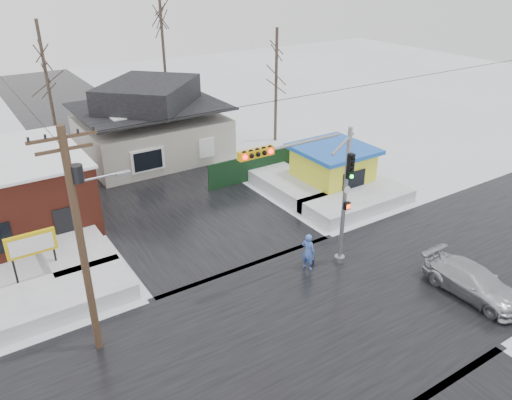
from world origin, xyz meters
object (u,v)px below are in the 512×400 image
marquee_sign (31,245)px  pedestrian (308,252)px  traffic_signal (321,186)px  utility_pole (81,233)px  kiosk (332,168)px  car (473,282)px

marquee_sign → pedestrian: size_ratio=1.33×
traffic_signal → utility_pole: utility_pole is taller
utility_pole → marquee_sign: utility_pole is taller
marquee_sign → kiosk: (18.50, 0.50, -0.46)m
traffic_signal → utility_pole: 10.39m
pedestrian → car: pedestrian is taller
traffic_signal → car: bearing=-48.4°
traffic_signal → kiosk: (7.07, 7.03, -3.08)m
traffic_signal → utility_pole: (-10.36, 0.53, 0.57)m
car → kiosk: bearing=77.9°
utility_pole → marquee_sign: (-1.07, 5.99, -3.19)m
marquee_sign → car: 20.04m
kiosk → pedestrian: bearing=-137.6°
utility_pole → pedestrian: 10.98m
marquee_sign → kiosk: size_ratio=0.55×
utility_pole → car: utility_pole is taller
marquee_sign → kiosk: kiosk is taller
pedestrian → car: size_ratio=0.41×
utility_pole → traffic_signal: bearing=-2.9°
car → marquee_sign: bearing=142.5°
utility_pole → car: size_ratio=1.92×
traffic_signal → marquee_sign: 13.42m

